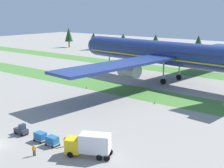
% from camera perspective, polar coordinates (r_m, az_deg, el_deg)
% --- Properties ---
extents(grass_strip_near, '(320.00, 11.44, 0.01)m').
position_cam_1_polar(grass_strip_near, '(83.66, 5.03, -1.62)').
color(grass_strip_near, '#4C8438').
rests_on(grass_strip_near, ground).
extents(grass_strip_far, '(320.00, 11.44, 0.01)m').
position_cam_1_polar(grass_strip_far, '(113.77, 14.75, 1.96)').
color(grass_strip_far, '#4C8438').
rests_on(grass_strip_far, ground).
extents(airliner, '(68.17, 84.12, 24.51)m').
position_cam_1_polar(airliner, '(97.52, 9.78, 5.63)').
color(airliner, navy).
rests_on(airliner, ground).
extents(baggage_tug, '(2.64, 1.37, 1.97)m').
position_cam_1_polar(baggage_tug, '(57.99, -16.22, -8.07)').
color(baggage_tug, '#2D333D').
rests_on(baggage_tug, ground).
extents(cargo_dolly_lead, '(2.24, 1.56, 1.55)m').
position_cam_1_polar(cargo_dolly_lead, '(54.25, -12.96, -9.26)').
color(cargo_dolly_lead, '#A3A3A8').
rests_on(cargo_dolly_lead, ground).
extents(cargo_dolly_second, '(2.24, 1.56, 1.55)m').
position_cam_1_polar(cargo_dolly_second, '(52.22, -10.85, -10.06)').
color(cargo_dolly_second, '#A3A3A8').
rests_on(cargo_dolly_second, ground).
extents(catering_truck, '(7.25, 5.15, 3.58)m').
position_cam_1_polar(catering_truck, '(47.56, -4.21, -10.88)').
color(catering_truck, yellow).
rests_on(catering_truck, ground).
extents(ground_crew_marshaller, '(0.40, 0.45, 1.74)m').
position_cam_1_polar(ground_crew_marshaller, '(51.58, -8.51, -10.23)').
color(ground_crew_marshaller, black).
rests_on(ground_crew_marshaller, ground).
extents(ground_crew_loader, '(0.40, 0.45, 1.74)m').
position_cam_1_polar(ground_crew_loader, '(49.40, -14.05, -11.59)').
color(ground_crew_loader, black).
rests_on(ground_crew_loader, ground).
extents(taxiway_marker_0, '(0.44, 0.44, 0.65)m').
position_cam_1_polar(taxiway_marker_0, '(74.25, 7.80, -3.35)').
color(taxiway_marker_0, orange).
rests_on(taxiway_marker_0, ground).
extents(taxiway_marker_1, '(0.44, 0.44, 0.63)m').
position_cam_1_polar(taxiway_marker_1, '(88.24, -4.66, -0.62)').
color(taxiway_marker_1, orange).
rests_on(taxiway_marker_1, ground).
extents(distant_tree_line, '(191.83, 10.19, 11.78)m').
position_cam_1_polar(distant_tree_line, '(144.68, 14.87, 6.95)').
color(distant_tree_line, '#4C3823').
rests_on(distant_tree_line, ground).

